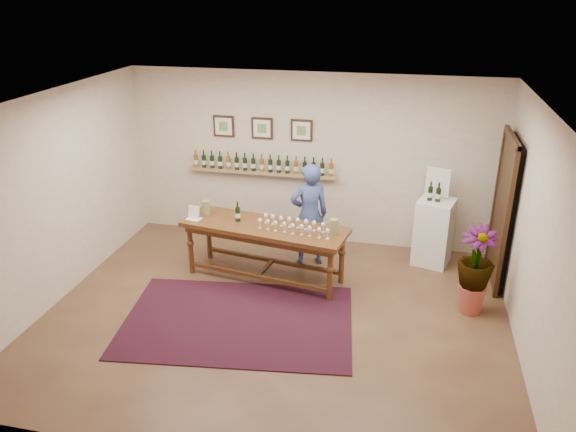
% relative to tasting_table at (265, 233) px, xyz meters
% --- Properties ---
extents(ground, '(6.00, 6.00, 0.00)m').
position_rel_tasting_table_xyz_m(ground, '(0.39, -0.98, -0.72)').
color(ground, '#563126').
rests_on(ground, ground).
extents(room_shell, '(6.00, 6.00, 6.00)m').
position_rel_tasting_table_xyz_m(room_shell, '(2.50, 0.87, 0.40)').
color(room_shell, beige).
rests_on(room_shell, ground).
extents(rug, '(3.14, 2.30, 0.02)m').
position_rel_tasting_table_xyz_m(rug, '(-0.05, -1.21, -0.71)').
color(rug, '#4F0F0E').
rests_on(rug, ground).
extents(tasting_table, '(2.48, 1.14, 0.85)m').
position_rel_tasting_table_xyz_m(tasting_table, '(0.00, 0.00, 0.00)').
color(tasting_table, '#492812').
rests_on(tasting_table, ground).
extents(table_glasses, '(1.18, 0.43, 0.16)m').
position_rel_tasting_table_xyz_m(table_glasses, '(0.41, -0.09, 0.21)').
color(table_glasses, white).
rests_on(table_glasses, tasting_table).
extents(table_bottles, '(0.28, 0.19, 0.27)m').
position_rel_tasting_table_xyz_m(table_bottles, '(-0.41, 0.10, 0.26)').
color(table_bottles, black).
rests_on(table_bottles, tasting_table).
extents(pitcher_left, '(0.16, 0.16, 0.22)m').
position_rel_tasting_table_xyz_m(pitcher_left, '(-0.95, 0.21, 0.24)').
color(pitcher_left, olive).
rests_on(pitcher_left, tasting_table).
extents(pitcher_right, '(0.14, 0.14, 0.22)m').
position_rel_tasting_table_xyz_m(pitcher_right, '(1.01, -0.08, 0.24)').
color(pitcher_right, olive).
rests_on(pitcher_right, tasting_table).
extents(menu_card, '(0.24, 0.19, 0.19)m').
position_rel_tasting_table_xyz_m(menu_card, '(-1.07, 0.02, 0.22)').
color(menu_card, white).
rests_on(menu_card, tasting_table).
extents(display_pedestal, '(0.63, 0.63, 1.03)m').
position_rel_tasting_table_xyz_m(display_pedestal, '(2.40, 1.04, -0.20)').
color(display_pedestal, white).
rests_on(display_pedestal, ground).
extents(pedestal_bottles, '(0.29, 0.14, 0.28)m').
position_rel_tasting_table_xyz_m(pedestal_bottles, '(2.35, 1.02, 0.45)').
color(pedestal_bottles, black).
rests_on(pedestal_bottles, display_pedestal).
extents(info_sign, '(0.35, 0.11, 0.49)m').
position_rel_tasting_table_xyz_m(info_sign, '(2.39, 1.18, 0.56)').
color(info_sign, white).
rests_on(info_sign, display_pedestal).
extents(potted_plant, '(0.57, 0.57, 1.05)m').
position_rel_tasting_table_xyz_m(potted_plant, '(2.89, -0.30, -0.11)').
color(potted_plant, '#A54637').
rests_on(potted_plant, ground).
extents(person, '(0.70, 0.60, 1.62)m').
position_rel_tasting_table_xyz_m(person, '(0.54, 0.61, 0.09)').
color(person, '#364980').
rests_on(person, ground).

